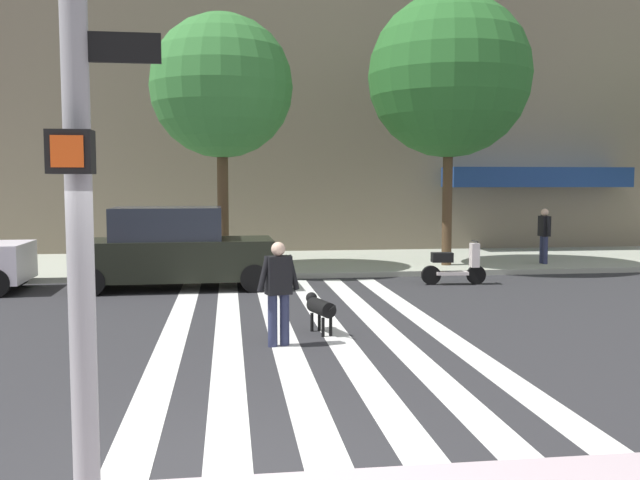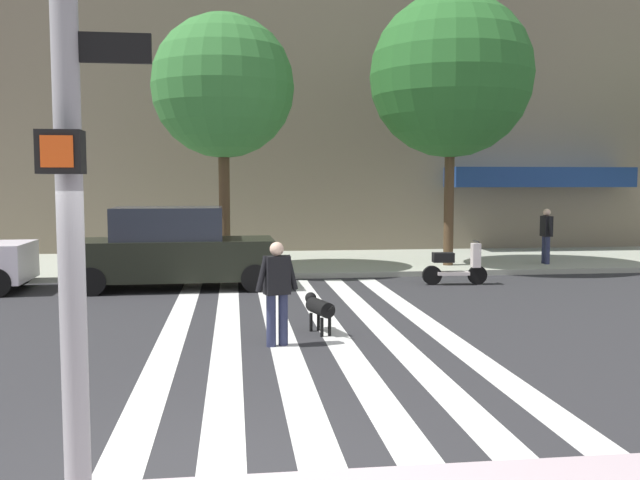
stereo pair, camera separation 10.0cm
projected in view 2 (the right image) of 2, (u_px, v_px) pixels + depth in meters
ground_plane at (225, 331)px, 11.76m from camera, size 160.00×160.00×0.00m
sidewalk_far at (228, 264)px, 20.87m from camera, size 80.00×6.00×0.15m
crosswalk_stripes at (305, 329)px, 11.94m from camera, size 4.95×11.83×0.01m
traffic_light_pole at (64, 34)px, 4.44m from camera, size 0.74×0.46×5.80m
parked_car_behind_first at (174, 250)px, 16.44m from camera, size 4.67×2.00×1.97m
parked_scooter at (455, 266)px, 17.08m from camera, size 1.63×0.50×1.11m
street_tree_nearest at (223, 87)px, 18.68m from camera, size 3.92×3.92×7.01m
street_tree_middle at (451, 76)px, 19.51m from camera, size 4.67×4.67×7.79m
pedestrian_dog_walker at (277, 287)px, 10.61m from camera, size 0.70×0.34×1.64m
dog_on_leash at (319, 307)px, 11.57m from camera, size 0.46×1.05×0.65m
pedestrian_bystander at (546, 233)px, 20.20m from camera, size 0.24×0.70×1.64m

